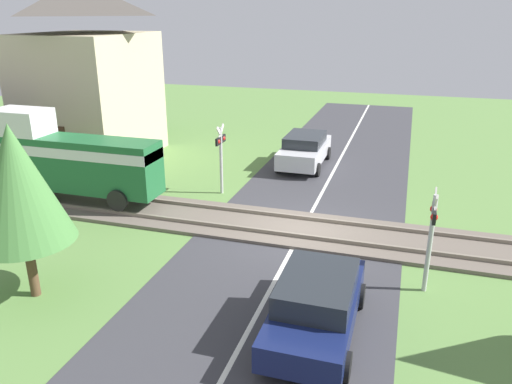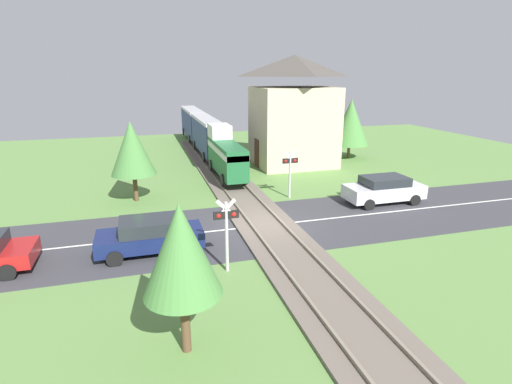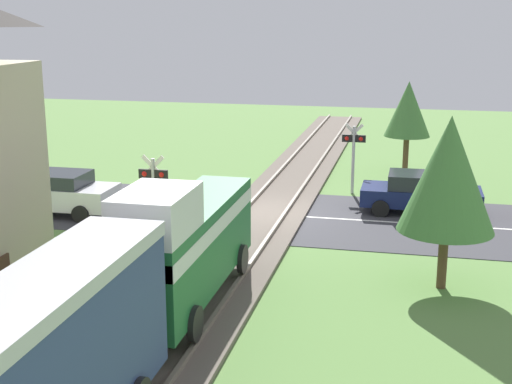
{
  "view_description": "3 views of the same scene",
  "coord_description": "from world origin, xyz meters",
  "px_view_note": "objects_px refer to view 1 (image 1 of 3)",
  "views": [
    {
      "loc": [
        -14.59,
        -2.95,
        6.77
      ],
      "look_at": [
        0.0,
        1.56,
        1.2
      ],
      "focal_mm": 35.0,
      "sensor_mm": 36.0,
      "label": 1
    },
    {
      "loc": [
        -5.27,
        -16.52,
        6.91
      ],
      "look_at": [
        0.0,
        1.56,
        1.2
      ],
      "focal_mm": 28.0,
      "sensor_mm": 36.0,
      "label": 2
    },
    {
      "loc": [
        -4.89,
        23.24,
        6.78
      ],
      "look_at": [
        0.0,
        1.56,
        1.2
      ],
      "focal_mm": 50.0,
      "sensor_mm": 36.0,
      "label": 3
    }
  ],
  "objects_px": {
    "car_far_side": "(305,149)",
    "station_building": "(88,75)",
    "crossing_signal_west_approach": "(432,227)",
    "crossing_signal_east_approach": "(221,150)",
    "pedestrian_by_station": "(10,163)",
    "car_near_crossing": "(317,303)"
  },
  "relations": [
    {
      "from": "car_near_crossing",
      "to": "crossing_signal_east_approach",
      "type": "relative_size",
      "value": 1.5
    },
    {
      "from": "car_near_crossing",
      "to": "pedestrian_by_station",
      "type": "relative_size",
      "value": 2.33
    },
    {
      "from": "crossing_signal_west_approach",
      "to": "crossing_signal_east_approach",
      "type": "distance_m",
      "value": 9.21
    },
    {
      "from": "car_far_side",
      "to": "station_building",
      "type": "xyz_separation_m",
      "value": [
        -1.34,
        10.17,
        3.13
      ]
    },
    {
      "from": "car_far_side",
      "to": "station_building",
      "type": "relative_size",
      "value": 0.53
    },
    {
      "from": "crossing_signal_west_approach",
      "to": "crossing_signal_east_approach",
      "type": "xyz_separation_m",
      "value": [
        5.26,
        7.55,
        0.0
      ]
    },
    {
      "from": "car_near_crossing",
      "to": "crossing_signal_east_approach",
      "type": "distance_m",
      "value": 9.47
    },
    {
      "from": "car_far_side",
      "to": "pedestrian_by_station",
      "type": "bearing_deg",
      "value": 117.19
    },
    {
      "from": "station_building",
      "to": "crossing_signal_west_approach",
      "type": "bearing_deg",
      "value": -118.87
    },
    {
      "from": "car_far_side",
      "to": "crossing_signal_west_approach",
      "type": "height_order",
      "value": "crossing_signal_west_approach"
    },
    {
      "from": "crossing_signal_east_approach",
      "to": "car_far_side",
      "type": "bearing_deg",
      "value": -27.1
    },
    {
      "from": "car_far_side",
      "to": "crossing_signal_west_approach",
      "type": "xyz_separation_m",
      "value": [
        -9.83,
        -5.22,
        0.98
      ]
    },
    {
      "from": "car_far_side",
      "to": "crossing_signal_east_approach",
      "type": "relative_size",
      "value": 1.56
    },
    {
      "from": "car_near_crossing",
      "to": "pedestrian_by_station",
      "type": "distance_m",
      "value": 15.62
    },
    {
      "from": "pedestrian_by_station",
      "to": "crossing_signal_west_approach",
      "type": "bearing_deg",
      "value": -103.78
    },
    {
      "from": "car_far_side",
      "to": "pedestrian_by_station",
      "type": "relative_size",
      "value": 2.43
    },
    {
      "from": "car_near_crossing",
      "to": "pedestrian_by_station",
      "type": "xyz_separation_m",
      "value": [
        6.62,
        14.14,
        0.05
      ]
    },
    {
      "from": "crossing_signal_west_approach",
      "to": "crossing_signal_east_approach",
      "type": "relative_size",
      "value": 1.0
    },
    {
      "from": "crossing_signal_east_approach",
      "to": "pedestrian_by_station",
      "type": "xyz_separation_m",
      "value": [
        -1.22,
        8.93,
        -0.97
      ]
    },
    {
      "from": "pedestrian_by_station",
      "to": "station_building",
      "type": "bearing_deg",
      "value": -13.79
    },
    {
      "from": "car_far_side",
      "to": "pedestrian_by_station",
      "type": "xyz_separation_m",
      "value": [
        -5.79,
        11.26,
        0.01
      ]
    },
    {
      "from": "car_near_crossing",
      "to": "station_building",
      "type": "distance_m",
      "value": 17.4
    }
  ]
}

